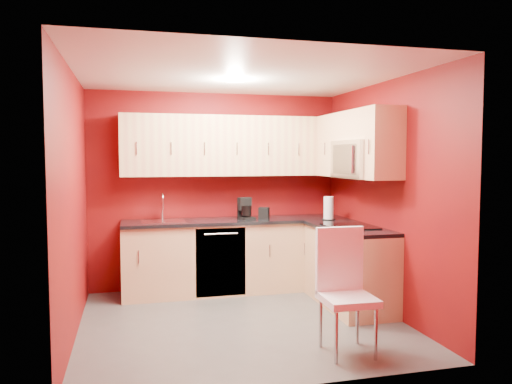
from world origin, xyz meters
name	(u,v)px	position (x,y,z in m)	size (l,w,h in m)	color
floor	(242,322)	(0.00, 0.00, 0.00)	(3.20, 3.20, 0.00)	#4A4745
ceiling	(241,74)	(0.00, 0.00, 2.50)	(3.20, 3.20, 0.00)	white
wall_back	(216,191)	(0.00, 1.50, 1.25)	(3.20, 3.20, 0.00)	maroon
wall_front	(287,218)	(0.00, -1.50, 1.25)	(3.20, 3.20, 0.00)	maroon
wall_left	(73,204)	(-1.60, 0.00, 1.25)	(3.00, 3.00, 0.00)	maroon
wall_right	(385,197)	(1.60, 0.00, 1.25)	(3.00, 3.00, 0.00)	maroon
base_cabinets_back	(236,256)	(0.20, 1.20, 0.43)	(2.80, 0.60, 0.87)	#DAB47D
base_cabinets_right	(349,268)	(1.30, 0.25, 0.43)	(0.60, 1.30, 0.87)	#DAB47D
countertop_back	(236,221)	(0.20, 1.19, 0.89)	(2.80, 0.63, 0.04)	black
countertop_right	(349,228)	(1.29, 0.23, 0.89)	(0.63, 1.27, 0.04)	black
upper_cabinets_back	(234,146)	(0.20, 1.32, 1.83)	(2.80, 0.35, 0.75)	#E1C17F
upper_cabinets_right	(354,139)	(1.42, 0.44, 1.89)	(0.35, 1.55, 0.75)	#E1C17F
microwave	(360,159)	(1.39, 0.20, 1.66)	(0.42, 0.76, 0.42)	silver
cooktop	(350,226)	(1.28, 0.20, 0.92)	(0.50, 0.55, 0.01)	black
sink	(163,218)	(-0.70, 1.20, 0.94)	(0.52, 0.42, 0.35)	silver
dishwasher_front	(221,262)	(-0.05, 0.91, 0.43)	(0.60, 0.02, 0.82)	black
downlight	(235,80)	(0.00, 0.30, 2.48)	(0.20, 0.20, 0.01)	white
coffee_maker	(247,208)	(0.33, 1.16, 1.04)	(0.16, 0.21, 0.27)	black
napkin_holder	(264,213)	(0.56, 1.20, 0.98)	(0.13, 0.13, 0.14)	black
paper_towel	(329,208)	(1.30, 0.85, 1.05)	(0.16, 0.16, 0.29)	silver
dining_chair	(348,292)	(0.70, -1.02, 0.53)	(0.43, 0.45, 1.07)	white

